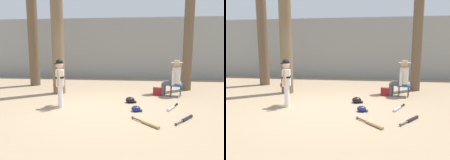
{
  "view_description": "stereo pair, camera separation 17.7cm",
  "coord_description": "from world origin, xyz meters",
  "views": [
    {
      "loc": [
        0.92,
        -5.51,
        1.6
      ],
      "look_at": [
        0.29,
        0.11,
        0.75
      ],
      "focal_mm": 34.36,
      "sensor_mm": 36.0,
      "label": 1
    },
    {
      "loc": [
        1.1,
        -5.49,
        1.6
      ],
      "look_at": [
        0.29,
        0.11,
        0.75
      ],
      "focal_mm": 34.36,
      "sensor_mm": 36.0,
      "label": 2
    }
  ],
  "objects": [
    {
      "name": "tree_near_player",
      "position": [
        -1.78,
        1.75,
        2.66
      ],
      "size": [
        0.68,
        0.68,
        6.05
      ],
      "color": "brown",
      "rests_on": "ground"
    },
    {
      "name": "handbag_beside_stool",
      "position": [
        1.69,
        1.77,
        0.13
      ],
      "size": [
        0.35,
        0.2,
        0.26
      ],
      "primitive_type": "cube",
      "rotation": [
        0.0,
        0.0,
        -0.06
      ],
      "color": "maroon",
      "rests_on": "ground"
    },
    {
      "name": "tree_far_left",
      "position": [
        -3.4,
        3.24,
        2.69
      ],
      "size": [
        0.64,
        0.64,
        6.05
      ],
      "color": "brown",
      "rests_on": "ground"
    },
    {
      "name": "folding_stool",
      "position": [
        2.26,
        1.7,
        0.36
      ],
      "size": [
        0.49,
        0.49,
        0.41
      ],
      "color": "#194C9E",
      "rests_on": "ground"
    },
    {
      "name": "tree_behind_spectator",
      "position": [
        2.85,
        2.87,
        1.93
      ],
      "size": [
        0.61,
        0.61,
        4.51
      ],
      "color": "brown",
      "rests_on": "ground"
    },
    {
      "name": "young_ballplayer",
      "position": [
        -1.12,
        0.02,
        0.74
      ],
      "size": [
        0.42,
        0.57,
        1.31
      ],
      "color": "white",
      "rests_on": "ground"
    },
    {
      "name": "bat_black_composite",
      "position": [
        2.05,
        -0.76,
        0.03
      ],
      "size": [
        0.52,
        0.65,
        0.07
      ],
      "color": "black",
      "rests_on": "ground"
    },
    {
      "name": "bat_wood_tan",
      "position": [
        1.2,
        -1.17,
        0.03
      ],
      "size": [
        0.58,
        0.64,
        0.07
      ],
      "color": "tan",
      "rests_on": "ground"
    },
    {
      "name": "bat_aluminum_silver",
      "position": [
        1.88,
        0.11,
        0.03
      ],
      "size": [
        0.4,
        0.69,
        0.07
      ],
      "color": "#B7BCC6",
      "rests_on": "ground"
    },
    {
      "name": "batting_helmet_black",
      "position": [
        0.77,
        0.65,
        0.08
      ],
      "size": [
        0.32,
        0.25,
        0.19
      ],
      "color": "black",
      "rests_on": "ground"
    },
    {
      "name": "seated_spectator",
      "position": [
        2.16,
        1.72,
        0.64
      ],
      "size": [
        0.68,
        0.54,
        1.2
      ],
      "color": "#47474C",
      "rests_on": "ground"
    },
    {
      "name": "batting_helmet_navy",
      "position": [
        0.95,
        -0.21,
        0.07
      ],
      "size": [
        0.28,
        0.21,
        0.16
      ],
      "color": "navy",
      "rests_on": "ground"
    },
    {
      "name": "ground_plane",
      "position": [
        0.0,
        0.0,
        0.0
      ],
      "size": [
        60.0,
        60.0,
        0.0
      ],
      "primitive_type": "plane",
      "color": "#9E8466"
    },
    {
      "name": "concrete_back_wall",
      "position": [
        0.0,
        5.96,
        1.57
      ],
      "size": [
        18.0,
        0.36,
        3.14
      ],
      "primitive_type": "cube",
      "color": "gray",
      "rests_on": "ground"
    }
  ]
}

